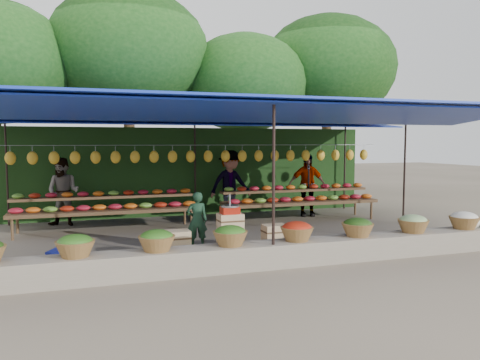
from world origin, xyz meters
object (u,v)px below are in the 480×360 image
object	(u,v)px
vendor_seated	(197,220)
weighing_scale	(230,209)
crate_counter	(229,238)
blue_crate_front	(66,259)

from	to	relation	value
vendor_seated	weighing_scale	bearing A→B (deg)	131.01
vendor_seated	crate_counter	bearing A→B (deg)	129.71
crate_counter	vendor_seated	bearing A→B (deg)	122.76
crate_counter	vendor_seated	world-z (taller)	vendor_seated
vendor_seated	blue_crate_front	xyz separation A→B (m)	(-2.40, -0.80, -0.40)
crate_counter	blue_crate_front	bearing A→B (deg)	-177.75
crate_counter	weighing_scale	distance (m)	0.55
weighing_scale	blue_crate_front	xyz separation A→B (m)	(-2.87, -0.11, -0.70)
crate_counter	vendor_seated	distance (m)	0.86
blue_crate_front	vendor_seated	bearing A→B (deg)	41.97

